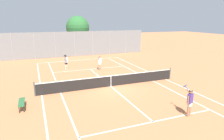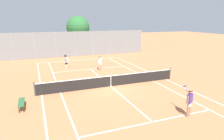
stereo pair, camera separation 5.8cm
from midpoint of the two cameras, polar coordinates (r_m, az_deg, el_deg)
ground_plane at (r=16.77m, az=-0.23°, el=-4.71°), size 120.00×120.00×0.00m
court_line_markings at (r=16.77m, az=-0.23°, el=-4.70°), size 11.10×23.90×0.01m
tennis_net at (r=16.61m, az=-0.24°, el=-3.05°), size 12.00×0.10×1.07m
player_near_side at (r=12.35m, az=21.37°, el=-8.30°), size 0.49×0.86×1.77m
player_far_left at (r=22.66m, az=-12.91°, el=2.40°), size 0.52×0.85×1.77m
player_far_right at (r=21.80m, az=-3.40°, el=2.23°), size 0.49×0.47×1.60m
loose_tennis_ball_2 at (r=19.69m, az=-4.21°, el=-1.74°), size 0.07×0.07×0.07m
courtside_bench at (r=13.88m, az=-24.36°, el=-8.41°), size 0.36×1.50×0.47m
back_fence at (r=30.63m, az=-10.53°, el=7.33°), size 22.64×0.08×3.73m
tree_behind_left at (r=34.39m, az=-9.56°, el=11.72°), size 3.82×3.82×6.03m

